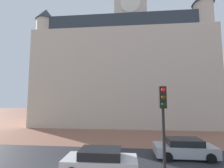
{
  "coord_description": "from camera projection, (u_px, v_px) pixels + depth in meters",
  "views": [
    {
      "loc": [
        0.67,
        -1.6,
        4.28
      ],
      "look_at": [
        -0.4,
        9.88,
        5.41
      ],
      "focal_mm": 24.87,
      "sensor_mm": 36.0,
      "label": 1
    }
  ],
  "objects": [
    {
      "name": "ground_plane",
      "position": [
        118.0,
        159.0,
        11.14
      ],
      "size": [
        120.0,
        120.0,
        0.0
      ],
      "primitive_type": "plane",
      "color": "#93604C"
    },
    {
      "name": "street_asphalt_strip",
      "position": [
        117.0,
        163.0,
        10.38
      ],
      "size": [
        120.0,
        6.62,
        0.0
      ],
      "primitive_type": "cube",
      "color": "#2D2D33",
      "rests_on": "ground_plane"
    },
    {
      "name": "landmark_building",
      "position": [
        123.0,
        72.0,
        29.89
      ],
      "size": [
        28.61,
        14.98,
        30.07
      ],
      "color": "beige",
      "rests_on": "ground_plane"
    },
    {
      "name": "car_silver",
      "position": [
        184.0,
        148.0,
        11.44
      ],
      "size": [
        4.29,
        1.96,
        1.37
      ],
      "color": "#B2B2BC",
      "rests_on": "ground_plane"
    },
    {
      "name": "car_white",
      "position": [
        100.0,
        161.0,
        9.09
      ],
      "size": [
        4.28,
        2.01,
        1.36
      ],
      "color": "silver",
      "rests_on": "ground_plane"
    },
    {
      "name": "traffic_light_pole",
      "position": [
        163.0,
        122.0,
        6.27
      ],
      "size": [
        0.28,
        0.34,
        4.81
      ],
      "color": "black",
      "rests_on": "ground_plane"
    }
  ]
}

